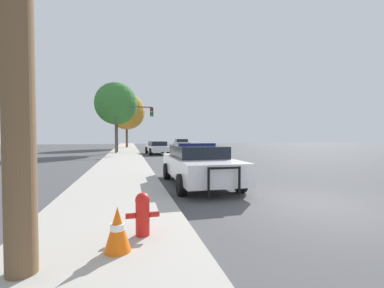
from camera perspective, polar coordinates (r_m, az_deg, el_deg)
ground_plane at (r=7.47m, az=26.41°, el=-12.23°), size 110.00×110.00×0.00m
sidewalk_left at (r=5.79m, az=-17.80°, el=-15.59°), size 3.00×110.00×0.13m
police_car at (r=9.43m, az=1.45°, el=-4.43°), size 2.16×5.10×1.51m
fire_hydrant at (r=4.49m, az=-10.92°, el=-14.75°), size 0.55×0.24×0.71m
traffic_light at (r=25.98m, az=-13.25°, el=5.43°), size 3.71×0.35×4.68m
car_background_oncoming at (r=34.88m, az=-2.37°, el=0.06°), size 2.14×4.30×1.38m
car_background_midblock at (r=25.48m, az=-7.75°, el=-0.71°), size 2.13×4.59×1.27m
tree_sidewalk_mid at (r=27.71m, az=-16.51°, el=8.59°), size 4.32×4.32×7.15m
tree_sidewalk_far at (r=39.04m, az=-14.33°, el=7.01°), size 5.31×5.31×7.92m
traffic_cone at (r=4.01m, az=-16.22°, el=-17.68°), size 0.38×0.38×0.64m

